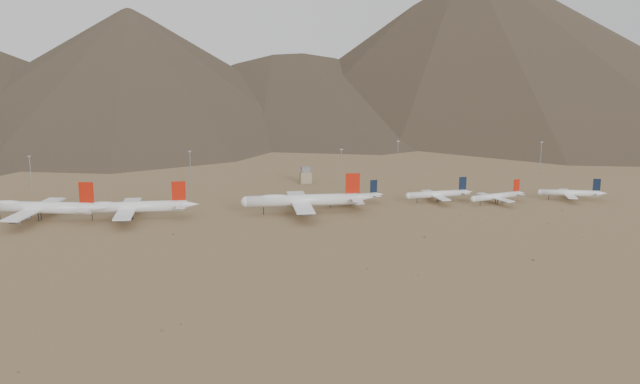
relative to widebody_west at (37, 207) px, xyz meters
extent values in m
plane|color=olive|center=(142.54, -39.55, -7.97)|extent=(3000.00, 3000.00, 0.00)
cylinder|color=white|center=(-0.32, 0.10, -0.08)|extent=(63.91, 25.32, 6.69)
cone|color=white|center=(34.38, -10.50, 0.42)|extent=(12.91, 9.17, 6.02)
cube|color=white|center=(-1.56, 0.48, -1.09)|extent=(27.25, 59.82, 0.84)
cube|color=white|center=(29.42, -8.98, 0.58)|extent=(12.17, 23.28, 0.40)
cube|color=#B51B0B|center=(28.18, -8.61, 9.20)|extent=(8.23, 3.04, 11.88)
cylinder|color=black|center=(-22.00, 6.72, -5.70)|extent=(0.43, 0.43, 4.53)
cylinder|color=black|center=(1.41, 1.32, -5.70)|extent=(0.54, 0.54, 4.53)
cylinder|color=black|center=(0.43, -1.88, -5.70)|extent=(0.54, 0.54, 4.53)
ellipsoid|color=white|center=(-16.42, 5.02, 1.76)|extent=(21.29, 10.86, 4.02)
cylinder|color=slate|center=(1.91, 11.83, -2.75)|extent=(7.07, 4.77, 3.01)
cylinder|color=slate|center=(-5.02, -10.88, -2.75)|extent=(7.07, 4.77, 3.01)
cylinder|color=slate|center=(5.03, 22.05, -2.75)|extent=(7.07, 4.77, 3.01)
cylinder|color=slate|center=(-8.15, -21.10, -2.75)|extent=(7.07, 4.77, 3.01)
cylinder|color=white|center=(51.62, -7.98, -0.55)|extent=(61.29, 10.94, 6.30)
sphere|color=white|center=(21.21, -5.65, -0.55)|extent=(6.18, 6.18, 6.18)
cone|color=white|center=(85.67, -10.59, -0.07)|extent=(11.38, 6.49, 5.67)
cube|color=white|center=(50.40, -7.89, -1.49)|extent=(14.00, 56.49, 0.79)
cube|color=white|center=(80.81, -10.22, 0.08)|extent=(7.10, 21.60, 0.38)
cube|color=#B51B0B|center=(79.59, -10.12, 8.20)|extent=(7.95, 1.17, 11.18)
cylinder|color=black|center=(30.34, -6.35, -5.83)|extent=(0.41, 0.41, 4.27)
cylinder|color=black|center=(52.96, -6.50, -5.83)|extent=(0.51, 0.51, 4.27)
cylinder|color=black|center=(52.72, -9.64, -5.83)|extent=(0.51, 0.51, 4.27)
ellipsoid|color=white|center=(35.81, -6.77, 1.19)|extent=(19.82, 6.20, 3.78)
cylinder|color=slate|center=(51.26, 3.26, -3.05)|extent=(6.30, 3.29, 2.84)
cylinder|color=slate|center=(49.55, -19.04, -3.05)|extent=(6.30, 3.29, 2.84)
cylinder|color=slate|center=(52.03, 13.30, -3.05)|extent=(6.30, 3.29, 2.84)
cylinder|color=slate|center=(48.78, -29.07, -3.05)|extent=(6.30, 3.29, 2.84)
cylinder|color=white|center=(151.91, -14.22, 0.12)|extent=(66.78, 11.90, 6.87)
sphere|color=white|center=(118.79, -11.70, 0.12)|extent=(6.73, 6.73, 6.73)
cone|color=white|center=(189.02, -17.06, 0.63)|extent=(12.40, 7.07, 6.18)
cube|color=white|center=(150.59, -14.12, -0.91)|extent=(15.24, 61.54, 0.86)
cube|color=white|center=(183.72, -16.65, 0.81)|extent=(7.72, 23.53, 0.41)
cube|color=#B51B0B|center=(182.39, -16.55, 9.64)|extent=(8.66, 1.27, 12.18)
cylinder|color=black|center=(128.73, -12.45, -5.64)|extent=(0.44, 0.44, 4.65)
cylinder|color=black|center=(153.37, -12.61, -5.64)|extent=(0.55, 0.55, 4.65)
cylinder|color=black|center=(153.11, -16.04, -5.64)|extent=(0.55, 0.55, 4.65)
ellipsoid|color=white|center=(134.69, -12.91, 2.01)|extent=(21.59, 6.75, 4.12)
cylinder|color=slate|center=(151.52, -1.98, -2.61)|extent=(6.86, 3.59, 3.09)
cylinder|color=slate|center=(149.66, -26.27, -2.61)|extent=(6.86, 3.59, 3.09)
cylinder|color=slate|center=(152.35, 8.96, -2.61)|extent=(6.86, 3.59, 3.09)
cylinder|color=slate|center=(148.83, -37.20, -2.61)|extent=(6.86, 3.59, 3.09)
cylinder|color=white|center=(184.90, 0.81, -3.11)|extent=(37.79, 12.01, 4.10)
sphere|color=white|center=(166.44, -3.19, -3.11)|extent=(4.02, 4.02, 4.02)
cone|color=white|center=(205.58, 5.29, -2.80)|extent=(7.43, 5.05, 3.69)
cube|color=white|center=(184.16, 0.65, -3.72)|extent=(12.76, 32.93, 0.51)
cube|color=white|center=(202.62, 4.65, -2.70)|extent=(5.93, 12.75, 0.25)
cube|color=black|center=(201.89, 4.49, 2.99)|extent=(4.88, 1.40, 8.10)
cylinder|color=black|center=(171.98, -1.99, -6.56)|extent=(0.43, 0.43, 2.81)
cylinder|color=black|center=(185.42, 1.97, -6.56)|extent=(0.54, 0.54, 2.81)
cylinder|color=black|center=(185.86, -0.04, -6.56)|extent=(0.54, 0.54, 2.81)
cylinder|color=slate|center=(182.24, 9.51, -4.74)|extent=(4.08, 2.60, 1.85)
cylinder|color=slate|center=(186.08, -8.21, -4.74)|extent=(4.08, 2.60, 1.85)
cylinder|color=white|center=(242.78, -0.85, -2.96)|extent=(39.08, 6.06, 4.23)
sphere|color=white|center=(223.34, -1.77, -2.96)|extent=(4.14, 4.14, 4.14)
cone|color=white|center=(264.55, 0.18, -2.64)|extent=(7.18, 4.13, 3.80)
cube|color=white|center=(242.00, -0.89, -3.60)|extent=(7.79, 33.62, 0.53)
cube|color=white|center=(261.44, 0.03, -2.54)|extent=(4.10, 12.83, 0.25)
cube|color=black|center=(260.66, -0.01, 3.32)|extent=(5.07, 0.62, 8.34)
cylinder|color=black|center=(229.17, -1.49, -6.52)|extent=(0.44, 0.44, 2.89)
cylinder|color=black|center=(243.50, 0.24, -6.52)|extent=(0.56, 0.56, 2.89)
cylinder|color=black|center=(243.60, -1.87, -6.52)|extent=(0.56, 0.56, 2.89)
cylinder|color=slate|center=(241.56, 8.44, -4.64)|extent=(3.98, 2.08, 1.90)
cylinder|color=slate|center=(242.44, -10.22, -4.64)|extent=(3.98, 2.08, 1.90)
cylinder|color=white|center=(277.75, -13.67, -3.34)|extent=(35.86, 12.66, 3.91)
sphere|color=white|center=(260.30, -18.11, -3.34)|extent=(3.83, 3.83, 3.83)
cone|color=white|center=(297.29, -8.70, -3.04)|extent=(7.15, 5.01, 3.52)
cube|color=white|center=(277.05, -13.85, -3.92)|extent=(13.19, 31.33, 0.49)
cube|color=white|center=(294.50, -9.41, -2.95)|extent=(6.03, 12.17, 0.23)
cube|color=#B51B0B|center=(293.80, -9.59, 2.48)|extent=(4.62, 1.49, 7.72)
cylinder|color=black|center=(265.53, -16.78, -6.63)|extent=(0.41, 0.41, 2.67)
cylinder|color=black|center=(278.21, -12.55, -6.63)|extent=(0.51, 0.51, 2.67)
cylinder|color=black|center=(278.69, -14.44, -6.63)|extent=(0.51, 0.51, 2.67)
cylinder|color=slate|center=(274.92, -5.47, -4.89)|extent=(3.92, 2.59, 1.76)
cylinder|color=slate|center=(279.18, -22.22, -4.89)|extent=(3.92, 2.59, 1.76)
cylinder|color=white|center=(329.21, -14.09, -3.28)|extent=(35.64, 15.94, 3.95)
sphere|color=white|center=(312.05, -7.98, -3.28)|extent=(3.88, 3.88, 3.88)
cone|color=white|center=(348.42, -20.93, -2.99)|extent=(7.37, 5.55, 3.56)
cube|color=white|center=(328.52, -13.85, -3.88)|extent=(15.96, 31.37, 0.49)
cube|color=white|center=(345.68, -19.95, -2.89)|extent=(7.07, 12.28, 0.24)
cube|color=black|center=(344.99, -19.71, 2.60)|extent=(4.58, 1.92, 7.81)
cylinder|color=black|center=(317.20, -9.81, -6.61)|extent=(0.42, 0.42, 2.71)
cylinder|color=black|center=(330.23, -13.40, -6.61)|extent=(0.52, 0.52, 2.71)
cylinder|color=black|center=(329.56, -15.27, -6.61)|extent=(0.52, 0.52, 2.71)
cylinder|color=slate|center=(331.45, -5.61, -4.85)|extent=(4.03, 2.90, 1.78)
cylinder|color=slate|center=(325.59, -22.08, -4.85)|extent=(4.03, 2.90, 1.78)
cube|color=gray|center=(172.54, 80.45, -3.97)|extent=(8.00, 8.00, 8.00)
cube|color=slate|center=(172.54, 80.45, 2.03)|extent=(6.00, 6.00, 4.00)
cylinder|color=gray|center=(-17.25, 84.41, 4.53)|extent=(0.50, 0.50, 25.00)
cube|color=gray|center=(-17.25, 84.41, 17.33)|extent=(2.00, 0.60, 0.80)
cylinder|color=gray|center=(89.81, 84.62, 4.53)|extent=(0.50, 0.50, 25.00)
cube|color=gray|center=(89.81, 84.62, 17.33)|extent=(2.00, 0.60, 0.80)
cylinder|color=gray|center=(197.20, 71.14, 4.53)|extent=(0.50, 0.50, 25.00)
cube|color=gray|center=(197.20, 71.14, 17.33)|extent=(2.00, 0.60, 0.80)
cylinder|color=gray|center=(251.73, 105.85, 4.53)|extent=(0.50, 0.50, 25.00)
cube|color=gray|center=(251.73, 105.85, 17.33)|extent=(2.00, 0.60, 0.80)
cylinder|color=gray|center=(358.92, 76.71, 4.53)|extent=(0.50, 0.50, 25.00)
cube|color=gray|center=(358.92, 76.71, 17.33)|extent=(2.00, 0.60, 0.80)
ellipsoid|color=brown|center=(179.31, -140.87, -7.73)|extent=(0.54, 0.54, 0.48)
ellipsoid|color=brown|center=(160.05, -127.01, -7.70)|extent=(0.60, 0.60, 0.54)
ellipsoid|color=brown|center=(239.78, -131.09, -7.50)|extent=(1.10, 1.10, 0.94)
ellipsoid|color=brown|center=(283.42, -68.63, -7.68)|extent=(0.70, 0.70, 0.57)
ellipsoid|color=brown|center=(26.08, -204.21, -7.73)|extent=(0.68, 0.68, 0.46)
ellipsoid|color=brown|center=(251.36, -56.44, -7.82)|extent=(0.52, 0.52, 0.30)
ellipsoid|color=brown|center=(75.31, -47.51, -7.66)|extent=(1.05, 1.05, 0.62)
ellipsoid|color=brown|center=(69.31, -180.42, -7.68)|extent=(0.81, 0.81, 0.58)
ellipsoid|color=brown|center=(284.58, -100.16, -7.74)|extent=(0.59, 0.59, 0.45)
ellipsoid|color=brown|center=(308.50, -40.67, -7.71)|extent=(0.72, 0.72, 0.52)
ellipsoid|color=brown|center=(76.02, -175.73, -7.76)|extent=(0.55, 0.55, 0.42)
ellipsoid|color=brown|center=(204.44, -81.36, -7.51)|extent=(1.04, 1.04, 0.92)
ellipsoid|color=brown|center=(271.54, -48.04, -7.73)|extent=(0.78, 0.78, 0.47)
ellipsoid|color=brown|center=(151.09, -45.99, -7.71)|extent=(0.90, 0.90, 0.52)
ellipsoid|color=brown|center=(242.21, -38.72, -7.78)|extent=(0.73, 0.73, 0.38)
camera|label=1|loc=(73.48, -423.04, 90.75)|focal=40.00mm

